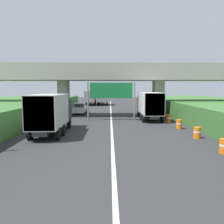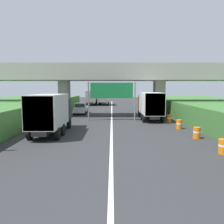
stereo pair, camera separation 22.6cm
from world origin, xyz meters
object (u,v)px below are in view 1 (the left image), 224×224
object	(u,v)px
truck_black	(51,112)
construction_barrel_5	(160,114)
truck_yellow	(90,97)
truck_orange	(149,104)
construction_barrel_3	(179,124)
car_white	(80,108)
overhead_highway_sign	(111,93)
construction_barrel_4	(169,118)
truck_blue	(103,97)
construction_barrel_1	(224,146)
construction_barrel_2	(197,133)

from	to	relation	value
truck_black	construction_barrel_5	distance (m)	16.07
truck_yellow	truck_orange	distance (m)	27.16
construction_barrel_3	car_white	bearing A→B (deg)	131.40
car_white	construction_barrel_3	distance (m)	17.21
overhead_highway_sign	truck_yellow	bearing A→B (deg)	100.43
car_white	construction_barrel_4	world-z (taller)	car_white
truck_black	truck_blue	xyz separation A→B (m)	(3.31, 34.61, 0.00)
truck_blue	construction_barrel_1	bearing A→B (deg)	-78.01
construction_barrel_2	construction_barrel_4	distance (m)	8.37
overhead_highway_sign	construction_barrel_4	distance (m)	7.48
car_white	construction_barrel_5	world-z (taller)	car_white
truck_yellow	construction_barrel_1	distance (m)	41.90
overhead_highway_sign	construction_barrel_3	distance (m)	9.32
truck_yellow	car_white	bearing A→B (deg)	-90.01
construction_barrel_2	construction_barrel_4	world-z (taller)	same
truck_black	truck_yellow	bearing A→B (deg)	89.31
truck_blue	construction_barrel_5	distance (m)	25.39
truck_orange	construction_barrel_1	bearing A→B (deg)	-82.66
truck_yellow	truck_black	distance (m)	34.27
truck_blue	construction_barrel_2	xyz separation A→B (m)	(8.61, -36.42, -1.47)
truck_yellow	construction_barrel_5	xyz separation A→B (m)	(11.44, -23.52, -1.47)
truck_black	construction_barrel_2	bearing A→B (deg)	-8.63
overhead_highway_sign	construction_barrel_2	size ratio (longest dim) A/B	6.53
truck_blue	construction_barrel_3	size ratio (longest dim) A/B	8.11
overhead_highway_sign	construction_barrel_2	bearing A→B (deg)	-56.30
construction_barrel_3	truck_orange	bearing A→B (deg)	105.25
truck_orange	construction_barrel_5	bearing A→B (deg)	45.75
construction_barrel_2	construction_barrel_4	xyz separation A→B (m)	(-0.07, 8.37, 0.00)
car_white	construction_barrel_4	bearing A→B (deg)	-37.31
construction_barrel_1	construction_barrel_2	xyz separation A→B (m)	(-0.01, 4.19, 0.00)
car_white	construction_barrel_3	world-z (taller)	car_white
truck_orange	construction_barrel_4	world-z (taller)	truck_orange
construction_barrel_3	construction_barrel_5	bearing A→B (deg)	89.52
truck_yellow	construction_barrel_4	world-z (taller)	truck_yellow
construction_barrel_5	construction_barrel_2	bearing A→B (deg)	-89.71
truck_black	truck_orange	size ratio (longest dim) A/B	1.00
construction_barrel_1	construction_barrel_3	distance (m)	8.37
overhead_highway_sign	truck_orange	xyz separation A→B (m)	(4.82, 0.60, -1.50)
truck_orange	car_white	bearing A→B (deg)	146.24
truck_yellow	car_white	size ratio (longest dim) A/B	1.78
construction_barrel_2	construction_barrel_5	distance (m)	12.56
construction_barrel_2	construction_barrel_5	bearing A→B (deg)	90.29
truck_blue	construction_barrel_3	distance (m)	33.36
truck_black	construction_barrel_3	size ratio (longest dim) A/B	8.11
car_white	truck_orange	bearing A→B (deg)	-33.76
truck_orange	truck_blue	bearing A→B (deg)	104.60
truck_yellow	construction_barrel_4	bearing A→B (deg)	-67.56
overhead_highway_sign	construction_barrel_1	world-z (taller)	overhead_highway_sign
construction_barrel_2	construction_barrel_3	xyz separation A→B (m)	(-0.13, 4.19, 0.00)
construction_barrel_4	truck_black	bearing A→B (deg)	-151.02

